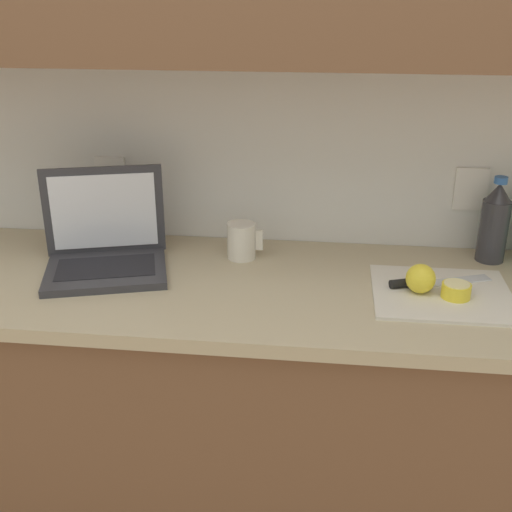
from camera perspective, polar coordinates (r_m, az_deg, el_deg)
wall_back at (r=1.74m, az=-4.52°, el=21.58°), size 5.20×0.38×2.60m
counter_unit at (r=1.90m, az=-5.49°, el=-14.05°), size 2.49×0.61×0.89m
laptop at (r=1.76m, az=-13.24°, el=0.88°), size 0.37×0.33×0.26m
cutting_board at (r=1.64m, az=16.19°, el=-3.23°), size 0.34×0.30×0.01m
knife at (r=1.66m, az=14.63°, el=-2.23°), size 0.27×0.12×0.02m
lemon_half_cut at (r=1.62m, az=17.36°, el=-2.93°), size 0.07×0.07×0.04m
lemon_whole_beside at (r=1.61m, az=14.43°, el=-1.95°), size 0.07×0.07×0.07m
bottle_green_soda at (r=1.86m, az=20.43°, el=2.75°), size 0.08×0.08×0.24m
measuring_cup at (r=1.78m, az=-1.27°, el=1.36°), size 0.10×0.08×0.10m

